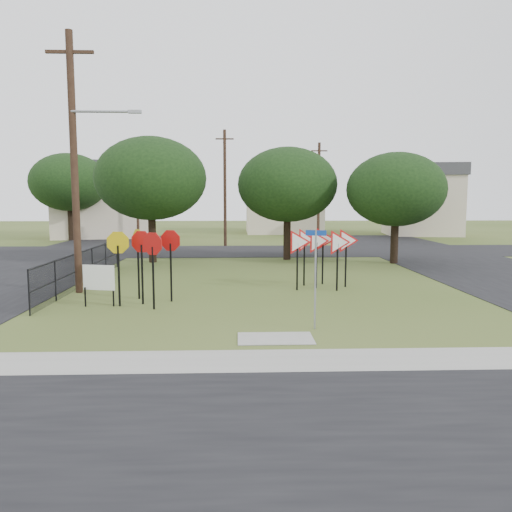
{
  "coord_description": "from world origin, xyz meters",
  "views": [
    {
      "loc": [
        -0.98,
        -15.25,
        3.69
      ],
      "look_at": [
        -0.32,
        3.0,
        1.6
      ],
      "focal_mm": 35.0,
      "sensor_mm": 36.0,
      "label": 1
    }
  ],
  "objects_px": {
    "stop_sign_cluster": "(144,250)",
    "yield_sign_cluster": "(321,244)",
    "street_name_sign": "(315,272)",
    "info_board": "(99,279)"
  },
  "relations": [
    {
      "from": "stop_sign_cluster",
      "to": "yield_sign_cluster",
      "type": "xyz_separation_m",
      "value": [
        6.72,
        3.02,
        -0.08
      ]
    },
    {
      "from": "stop_sign_cluster",
      "to": "street_name_sign",
      "type": "bearing_deg",
      "value": -33.65
    },
    {
      "from": "street_name_sign",
      "to": "yield_sign_cluster",
      "type": "bearing_deg",
      "value": 79.32
    },
    {
      "from": "yield_sign_cluster",
      "to": "street_name_sign",
      "type": "bearing_deg",
      "value": -100.68
    },
    {
      "from": "yield_sign_cluster",
      "to": "info_board",
      "type": "distance_m",
      "value": 8.95
    },
    {
      "from": "stop_sign_cluster",
      "to": "yield_sign_cluster",
      "type": "bearing_deg",
      "value": 24.23
    },
    {
      "from": "yield_sign_cluster",
      "to": "info_board",
      "type": "xyz_separation_m",
      "value": [
        -8.23,
        -3.42,
        -0.88
      ]
    },
    {
      "from": "street_name_sign",
      "to": "info_board",
      "type": "distance_m",
      "value": 7.72
    },
    {
      "from": "street_name_sign",
      "to": "stop_sign_cluster",
      "type": "height_order",
      "value": "street_name_sign"
    },
    {
      "from": "stop_sign_cluster",
      "to": "info_board",
      "type": "distance_m",
      "value": 1.83
    }
  ]
}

